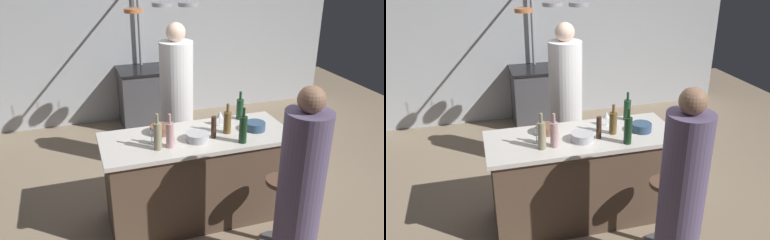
# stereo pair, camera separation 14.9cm
# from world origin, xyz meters

# --- Properties ---
(ground_plane) EXTENTS (9.00, 9.00, 0.00)m
(ground_plane) POSITION_xyz_m (0.00, 0.00, 0.00)
(ground_plane) COLOR gray
(back_wall) EXTENTS (6.40, 0.16, 2.60)m
(back_wall) POSITION_xyz_m (0.00, 2.85, 1.30)
(back_wall) COLOR #B2B7BC
(back_wall) RESTS_ON ground_plane
(kitchen_island) EXTENTS (1.80, 0.72, 0.90)m
(kitchen_island) POSITION_xyz_m (0.00, 0.00, 0.45)
(kitchen_island) COLOR brown
(kitchen_island) RESTS_ON ground_plane
(stove_range) EXTENTS (0.80, 0.64, 0.89)m
(stove_range) POSITION_xyz_m (0.00, 2.45, 0.45)
(stove_range) COLOR #47474C
(stove_range) RESTS_ON ground_plane
(chef) EXTENTS (0.38, 0.38, 1.80)m
(chef) POSITION_xyz_m (0.08, 0.97, 0.83)
(chef) COLOR white
(chef) RESTS_ON ground_plane
(bar_stool_right) EXTENTS (0.28, 0.28, 0.68)m
(bar_stool_right) POSITION_xyz_m (0.56, -0.62, 0.38)
(bar_stool_right) COLOR #4C4C51
(bar_stool_right) RESTS_ON ground_plane
(guest_right) EXTENTS (0.35, 0.35, 1.65)m
(guest_right) POSITION_xyz_m (0.50, -0.99, 0.77)
(guest_right) COLOR #594C6B
(guest_right) RESTS_ON ground_plane
(overhead_pot_rack) EXTENTS (0.88, 1.47, 2.17)m
(overhead_pot_rack) POSITION_xyz_m (0.04, 1.89, 1.68)
(overhead_pot_rack) COLOR gray
(overhead_pot_rack) RESTS_ON ground_plane
(pepper_mill) EXTENTS (0.05, 0.05, 0.21)m
(pepper_mill) POSITION_xyz_m (0.13, -0.08, 1.01)
(pepper_mill) COLOR #382319
(pepper_mill) RESTS_ON kitchen_island
(wine_bottle_amber) EXTENTS (0.07, 0.07, 0.30)m
(wine_bottle_amber) POSITION_xyz_m (0.29, -0.02, 1.01)
(wine_bottle_amber) COLOR brown
(wine_bottle_amber) RESTS_ON kitchen_island
(wine_bottle_red) EXTENTS (0.07, 0.07, 0.33)m
(wine_bottle_red) POSITION_xyz_m (0.35, -0.26, 1.03)
(wine_bottle_red) COLOR #143319
(wine_bottle_red) RESTS_ON kitchen_island
(wine_bottle_white) EXTENTS (0.07, 0.07, 0.33)m
(wine_bottle_white) POSITION_xyz_m (-0.41, -0.16, 1.03)
(wine_bottle_white) COLOR gray
(wine_bottle_white) RESTS_ON kitchen_island
(wine_bottle_rose) EXTENTS (0.07, 0.07, 0.31)m
(wine_bottle_rose) POSITION_xyz_m (-0.30, -0.14, 1.02)
(wine_bottle_rose) COLOR #B78C8E
(wine_bottle_rose) RESTS_ON kitchen_island
(wine_bottle_green) EXTENTS (0.07, 0.07, 0.30)m
(wine_bottle_green) POSITION_xyz_m (0.55, 0.25, 1.01)
(wine_bottle_green) COLOR #193D23
(wine_bottle_green) RESTS_ON kitchen_island
(wine_glass_near_left_guest) EXTENTS (0.07, 0.07, 0.15)m
(wine_glass_near_left_guest) POSITION_xyz_m (-0.44, -0.03, 1.01)
(wine_glass_near_left_guest) COLOR silver
(wine_glass_near_left_guest) RESTS_ON kitchen_island
(wine_glass_near_right_guest) EXTENTS (0.07, 0.07, 0.15)m
(wine_glass_near_right_guest) POSITION_xyz_m (0.30, 0.18, 1.01)
(wine_glass_near_right_guest) COLOR silver
(wine_glass_near_right_guest) RESTS_ON kitchen_island
(mixing_bowl_blue) EXTENTS (0.19, 0.19, 0.08)m
(mixing_bowl_blue) POSITION_xyz_m (0.58, -0.05, 0.94)
(mixing_bowl_blue) COLOR #334C6B
(mixing_bowl_blue) RESTS_ON kitchen_island
(mixing_bowl_steel) EXTENTS (0.21, 0.21, 0.08)m
(mixing_bowl_steel) POSITION_xyz_m (-0.03, -0.10, 0.94)
(mixing_bowl_steel) COLOR #B7B7BC
(mixing_bowl_steel) RESTS_ON kitchen_island
(mixing_bowl_wooden) EXTENTS (0.20, 0.20, 0.08)m
(mixing_bowl_wooden) POSITION_xyz_m (-0.31, 0.16, 0.94)
(mixing_bowl_wooden) COLOR brown
(mixing_bowl_wooden) RESTS_ON kitchen_island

